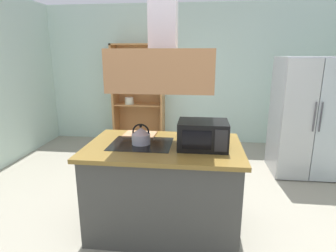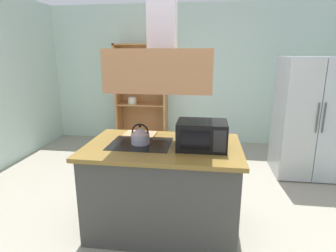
# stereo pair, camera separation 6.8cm
# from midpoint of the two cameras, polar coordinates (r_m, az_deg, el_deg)

# --- Properties ---
(ground_plane) EXTENTS (7.80, 7.80, 0.00)m
(ground_plane) POSITION_cam_midpoint_polar(r_m,az_deg,el_deg) (3.18, 3.76, -19.13)
(ground_plane) COLOR gray
(wall_back) EXTENTS (6.00, 0.12, 2.70)m
(wall_back) POSITION_cam_midpoint_polar(r_m,az_deg,el_deg) (5.66, 6.32, 10.34)
(wall_back) COLOR silver
(wall_back) RESTS_ON ground
(kitchen_island) EXTENTS (1.51, 0.97, 0.90)m
(kitchen_island) POSITION_cam_midpoint_polar(r_m,az_deg,el_deg) (2.89, -0.30, -12.31)
(kitchen_island) COLOR #40403C
(kitchen_island) RESTS_ON ground
(range_hood) EXTENTS (0.90, 0.70, 1.26)m
(range_hood) POSITION_cam_midpoint_polar(r_m,az_deg,el_deg) (2.58, -0.33, 14.12)
(range_hood) COLOR #AE7547
(refrigerator) EXTENTS (0.90, 0.77, 1.73)m
(refrigerator) POSITION_cam_midpoint_polar(r_m,az_deg,el_deg) (4.54, 27.47, 1.53)
(refrigerator) COLOR #AEB0B9
(refrigerator) RESTS_ON ground
(dish_cabinet) EXTENTS (1.01, 0.40, 1.95)m
(dish_cabinet) POSITION_cam_midpoint_polar(r_m,az_deg,el_deg) (5.63, -5.00, 5.42)
(dish_cabinet) COLOR #B77B44
(dish_cabinet) RESTS_ON ground
(kettle) EXTENTS (0.18, 0.18, 0.20)m
(kettle) POSITION_cam_midpoint_polar(r_m,az_deg,el_deg) (2.73, -5.02, -1.94)
(kettle) COLOR #B5B4C6
(kettle) RESTS_ON kitchen_island
(cutting_board) EXTENTS (0.35, 0.26, 0.02)m
(cutting_board) POSITION_cam_midpoint_polar(r_m,az_deg,el_deg) (3.06, -5.10, -1.67)
(cutting_board) COLOR tan
(cutting_board) RESTS_ON kitchen_island
(microwave) EXTENTS (0.46, 0.35, 0.26)m
(microwave) POSITION_cam_midpoint_polar(r_m,az_deg,el_deg) (2.61, 7.72, -1.85)
(microwave) COLOR black
(microwave) RESTS_ON kitchen_island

